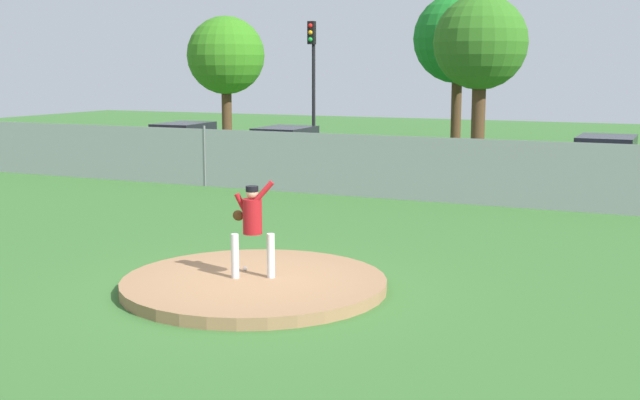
% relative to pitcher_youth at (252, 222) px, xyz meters
% --- Properties ---
extents(ground_plane, '(80.00, 80.00, 0.00)m').
position_rel_pitcher_youth_xyz_m(ground_plane, '(0.04, 5.98, -1.15)').
color(ground_plane, '#386B2D').
extents(asphalt_strip, '(44.00, 7.00, 0.01)m').
position_rel_pitcher_youth_xyz_m(asphalt_strip, '(0.04, 14.48, -1.15)').
color(asphalt_strip, '#2B2B2D').
rests_on(asphalt_strip, ground_plane).
extents(pitchers_mound, '(4.44, 4.44, 0.19)m').
position_rel_pitcher_youth_xyz_m(pitchers_mound, '(0.04, -0.02, -1.05)').
color(pitchers_mound, '#99704C').
rests_on(pitchers_mound, ground_plane).
extents(pitcher_youth, '(0.78, 0.40, 1.66)m').
position_rel_pitcher_youth_xyz_m(pitcher_youth, '(0.00, 0.00, 0.00)').
color(pitcher_youth, silver).
rests_on(pitcher_youth, pitchers_mound).
extents(baseball, '(0.07, 0.07, 0.07)m').
position_rel_pitcher_youth_xyz_m(baseball, '(-0.35, 0.37, -0.92)').
color(baseball, white).
rests_on(baseball, pitchers_mound).
extents(chainlink_fence, '(36.46, 0.07, 1.89)m').
position_rel_pitcher_youth_xyz_m(chainlink_fence, '(0.04, 9.98, -0.25)').
color(chainlink_fence, gray).
rests_on(chainlink_fence, ground_plane).
extents(parked_car_charcoal, '(1.97, 4.28, 1.58)m').
position_rel_pitcher_youth_xyz_m(parked_car_charcoal, '(-6.63, 14.35, -0.39)').
color(parked_car_charcoal, '#232328').
rests_on(parked_car_charcoal, ground_plane).
extents(parked_car_burgundy, '(1.99, 4.38, 1.62)m').
position_rel_pitcher_youth_xyz_m(parked_car_burgundy, '(-10.89, 14.30, -0.37)').
color(parked_car_burgundy, maroon).
rests_on(parked_car_burgundy, ground_plane).
extents(parked_car_slate, '(1.83, 4.01, 1.65)m').
position_rel_pitcher_youth_xyz_m(parked_car_slate, '(4.24, 14.18, -0.36)').
color(parked_car_slate, slate).
rests_on(parked_car_slate, ground_plane).
extents(traffic_light_near, '(0.28, 0.46, 5.49)m').
position_rel_pitcher_youth_xyz_m(traffic_light_near, '(-7.49, 18.52, 2.56)').
color(traffic_light_near, black).
rests_on(traffic_light_near, ground_plane).
extents(tree_leaning_west, '(3.66, 3.66, 6.07)m').
position_rel_pitcher_youth_xyz_m(tree_leaning_west, '(-13.73, 22.21, 3.06)').
color(tree_leaning_west, '#4C331E').
rests_on(tree_leaning_west, ground_plane).
extents(tree_broad_left, '(3.99, 3.99, 6.96)m').
position_rel_pitcher_youth_xyz_m(tree_broad_left, '(-3.24, 24.78, 3.77)').
color(tree_broad_left, '#4C331E').
rests_on(tree_broad_left, ground_plane).
extents(tree_slender_far, '(3.87, 3.87, 6.62)m').
position_rel_pitcher_youth_xyz_m(tree_slender_far, '(-1.58, 22.11, 3.48)').
color(tree_slender_far, '#4C331E').
rests_on(tree_slender_far, ground_plane).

